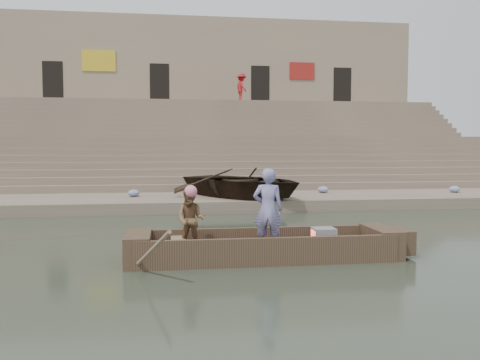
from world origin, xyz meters
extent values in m
plane|color=#283226|center=(0.00, 0.00, 0.00)|extent=(120.00, 120.00, 0.00)
cube|color=gray|center=(0.00, 8.00, 0.20)|extent=(32.00, 4.00, 0.40)
cube|color=gray|center=(0.00, 15.50, 1.40)|extent=(32.00, 3.00, 2.80)
cube|color=gray|center=(0.00, 22.50, 2.60)|extent=(32.00, 3.00, 5.20)
cube|color=gray|center=(0.00, 10.25, 0.35)|extent=(32.00, 0.50, 0.70)
cube|color=gray|center=(0.00, 10.75, 0.50)|extent=(32.00, 0.50, 1.00)
cube|color=gray|center=(0.00, 11.25, 0.65)|extent=(32.00, 0.50, 1.30)
cube|color=gray|center=(0.00, 11.75, 0.80)|extent=(32.00, 0.50, 1.60)
cube|color=gray|center=(0.00, 12.25, 0.95)|extent=(32.00, 0.50, 1.90)
cube|color=gray|center=(0.00, 12.75, 1.10)|extent=(32.00, 0.50, 2.20)
cube|color=gray|center=(0.00, 13.25, 1.25)|extent=(32.00, 0.50, 2.50)
cube|color=gray|center=(0.00, 13.75, 1.40)|extent=(32.00, 0.50, 2.80)
cube|color=gray|center=(0.00, 17.25, 1.55)|extent=(32.00, 0.50, 3.10)
cube|color=gray|center=(0.00, 17.75, 1.70)|extent=(32.00, 0.50, 3.40)
cube|color=gray|center=(0.00, 18.25, 1.85)|extent=(32.00, 0.50, 3.70)
cube|color=gray|center=(0.00, 18.75, 2.00)|extent=(32.00, 0.50, 4.00)
cube|color=gray|center=(0.00, 19.25, 2.15)|extent=(32.00, 0.50, 4.30)
cube|color=gray|center=(0.00, 19.75, 2.30)|extent=(32.00, 0.50, 4.60)
cube|color=gray|center=(0.00, 20.25, 2.45)|extent=(32.00, 0.50, 4.90)
cube|color=gray|center=(0.00, 20.75, 2.60)|extent=(32.00, 0.50, 5.20)
cube|color=gray|center=(0.00, 26.50, 5.60)|extent=(32.00, 5.00, 11.20)
cube|color=black|center=(-9.00, 24.05, 6.60)|extent=(1.30, 0.18, 2.60)
cube|color=black|center=(-2.00, 24.05, 6.60)|extent=(1.30, 0.18, 2.60)
cube|color=black|center=(5.00, 24.05, 6.60)|extent=(1.30, 0.18, 2.60)
cube|color=black|center=(11.00, 24.05, 6.60)|extent=(1.30, 0.18, 2.60)
cube|color=gold|center=(-6.00, 23.98, 8.00)|extent=(2.20, 0.10, 1.40)
cube|color=maroon|center=(8.00, 23.98, 7.60)|extent=(1.80, 0.10, 1.20)
cube|color=brown|center=(0.51, -0.96, 0.11)|extent=(5.00, 1.30, 0.22)
cube|color=brown|center=(0.51, -1.58, 0.28)|extent=(5.20, 0.12, 0.56)
cube|color=brown|center=(0.51, -0.34, 0.28)|extent=(5.20, 0.12, 0.56)
cube|color=brown|center=(-2.04, -0.96, 0.30)|extent=(0.50, 1.30, 0.60)
cube|color=brown|center=(3.06, -0.96, 0.30)|extent=(0.50, 1.30, 0.60)
cube|color=brown|center=(3.46, -0.96, 0.32)|extent=(0.35, 0.90, 0.50)
cube|color=#937A5B|center=(-1.24, -0.96, 0.40)|extent=(0.30, 1.20, 0.08)
cylinder|color=#937A5B|center=(-1.89, -1.86, 0.30)|extent=(1.03, 2.10, 1.36)
sphere|color=pink|center=(-0.98, -0.91, 1.42)|extent=(0.26, 0.26, 0.26)
imported|color=navy|center=(0.57, -1.12, 1.06)|extent=(0.69, 0.54, 1.67)
imported|color=#246C36|center=(-0.98, -0.91, 0.85)|extent=(0.72, 0.63, 1.26)
cube|color=gray|center=(1.79, -0.96, 0.42)|extent=(0.46, 0.42, 0.40)
cube|color=#E5593F|center=(1.58, -0.96, 0.42)|extent=(0.04, 0.34, 0.32)
imported|color=#2D2116|center=(1.33, 7.55, 0.96)|extent=(6.28, 6.59, 1.11)
imported|color=maroon|center=(3.36, 21.84, 6.13)|extent=(0.96, 1.33, 1.85)
ellipsoid|color=#3F5999|center=(-2.75, 8.35, 0.53)|extent=(0.44, 0.44, 0.26)
ellipsoid|color=#3F5999|center=(4.85, 8.77, 0.53)|extent=(0.44, 0.44, 0.26)
ellipsoid|color=#3F5999|center=(10.29, 8.17, 0.53)|extent=(0.44, 0.44, 0.26)
camera|label=1|loc=(-1.41, -11.01, 2.36)|focal=37.50mm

